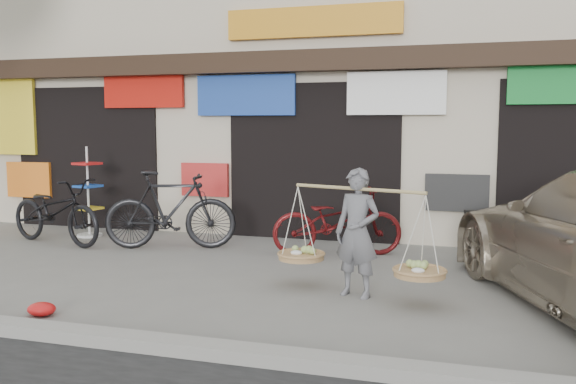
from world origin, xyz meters
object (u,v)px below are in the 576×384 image
(bike_1, at_px, (170,210))
(bike_0, at_px, (56,211))
(street_vendor, at_px, (357,238))
(bike_2, at_px, (337,222))
(display_rack, at_px, (88,200))

(bike_1, bearing_deg, bike_0, 76.76)
(street_vendor, distance_m, bike_0, 5.65)
(bike_2, bearing_deg, bike_0, 76.51)
(bike_1, distance_m, display_rack, 2.01)
(street_vendor, xyz_separation_m, bike_1, (-3.36, 1.86, -0.05))
(bike_2, xyz_separation_m, display_rack, (-4.59, 0.30, 0.13))
(bike_0, height_order, bike_2, bike_0)
(display_rack, bearing_deg, bike_0, -98.92)
(bike_2, bearing_deg, bike_1, 77.09)
(street_vendor, xyz_separation_m, display_rack, (-5.27, 2.45, -0.04))
(bike_1, height_order, bike_2, bike_1)
(bike_1, bearing_deg, street_vendor, -137.07)
(bike_1, bearing_deg, display_rack, 54.99)
(bike_0, distance_m, display_rack, 0.77)
(street_vendor, height_order, display_rack, display_rack)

